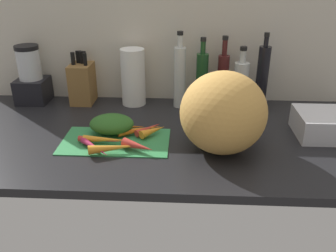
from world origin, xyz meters
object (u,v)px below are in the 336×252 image
(bottle_1, at_px, (202,78))
(carrot_5, at_px, (123,127))
(dish_rack, at_px, (327,124))
(carrot_3, at_px, (100,140))
(carrot_7, at_px, (149,129))
(winter_squash, at_px, (223,113))
(bottle_4, at_px, (262,77))
(carrot_2, at_px, (95,148))
(carrot_6, at_px, (106,139))
(carrot_4, at_px, (153,131))
(bottle_3, at_px, (240,84))
(carrot_8, at_px, (140,130))
(knife_block, at_px, (82,82))
(bottle_0, at_px, (180,76))
(blender_appliance, at_px, (31,78))
(bottle_2, at_px, (223,78))
(carrot_0, at_px, (138,146))
(paper_towel_roll, at_px, (133,77))
(cutting_board, at_px, (116,141))
(carrot_1, at_px, (113,148))

(bottle_1, bearing_deg, carrot_5, -134.68)
(carrot_5, relative_size, dish_rack, 0.71)
(carrot_3, bearing_deg, carrot_7, 31.18)
(winter_squash, relative_size, bottle_4, 0.87)
(carrot_2, xyz_separation_m, carrot_6, (0.03, 0.06, 0.00))
(carrot_2, height_order, carrot_4, carrot_4)
(bottle_3, bearing_deg, carrot_8, -143.59)
(bottle_1, xyz_separation_m, bottle_4, (0.26, -0.02, 0.02))
(carrot_6, height_order, knife_block, knife_block)
(bottle_4, bearing_deg, bottle_0, 179.79)
(carrot_7, distance_m, blender_appliance, 0.65)
(bottle_0, bearing_deg, carrot_5, -126.02)
(carrot_2, xyz_separation_m, carrot_4, (0.19, 0.13, 0.00))
(carrot_6, distance_m, bottle_2, 0.63)
(carrot_0, relative_size, dish_rack, 0.52)
(winter_squash, distance_m, dish_rack, 0.44)
(carrot_7, relative_size, carrot_8, 0.74)
(carrot_0, relative_size, carrot_3, 0.73)
(carrot_2, distance_m, carrot_8, 0.20)
(carrot_4, distance_m, paper_towel_roll, 0.37)
(cutting_board, distance_m, bottle_2, 0.59)
(cutting_board, distance_m, carrot_4, 0.15)
(carrot_1, height_order, carrot_8, carrot_1)
(carrot_6, xyz_separation_m, dish_rack, (0.82, 0.12, 0.02))
(winter_squash, height_order, bottle_1, bottle_1)
(carrot_0, bearing_deg, bottle_0, 73.38)
(carrot_5, bearing_deg, paper_towel_roll, 89.75)
(carrot_3, bearing_deg, bottle_4, 31.41)
(cutting_board, distance_m, carrot_5, 0.08)
(blender_appliance, distance_m, bottle_2, 0.87)
(winter_squash, xyz_separation_m, bottle_2, (0.04, 0.44, -0.02))
(bottle_4, bearing_deg, carrot_4, -145.13)
(knife_block, bearing_deg, blender_appliance, -177.71)
(carrot_7, height_order, dish_rack, dish_rack)
(blender_appliance, bearing_deg, bottle_4, -1.33)
(carrot_7, height_order, knife_block, knife_block)
(carrot_1, bearing_deg, bottle_1, 56.71)
(carrot_4, xyz_separation_m, knife_block, (-0.36, 0.35, 0.07))
(cutting_board, distance_m, carrot_0, 0.12)
(carrot_2, relative_size, bottle_1, 0.50)
(carrot_2, xyz_separation_m, bottle_4, (0.64, 0.45, 0.12))
(knife_block, relative_size, blender_appliance, 0.89)
(bottle_3, distance_m, bottle_4, 0.10)
(bottle_4, bearing_deg, carrot_3, -148.59)
(winter_squash, distance_m, bottle_4, 0.45)
(winter_squash, height_order, bottle_4, bottle_4)
(carrot_1, height_order, bottle_3, bottle_3)
(carrot_4, bearing_deg, carrot_6, -155.38)
(carrot_2, relative_size, winter_squash, 0.52)
(bottle_4, bearing_deg, winter_squash, -116.77)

